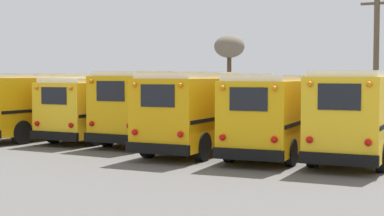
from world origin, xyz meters
name	(u,v)px	position (x,y,z in m)	size (l,w,h in m)	color
ground_plane	(193,144)	(0.00, 0.00, 0.00)	(160.00, 160.00, 0.00)	#5B5956
school_bus_0	(58,102)	(-7.66, 0.09, 1.73)	(3.04, 10.15, 3.16)	#E5A00C
school_bus_1	(119,105)	(-4.60, 1.06, 1.61)	(2.63, 10.06, 2.95)	yellow
school_bus_2	(173,103)	(-1.53, 1.03, 1.76)	(3.01, 10.10, 3.25)	#EAAA0F
school_bus_3	(214,107)	(1.53, -1.08, 1.72)	(2.68, 10.13, 3.15)	#E5A00C
school_bus_4	(284,111)	(4.60, -1.06, 1.67)	(2.92, 9.74, 3.07)	#EAAA0F
school_bus_5	(366,110)	(7.66, -0.49, 1.75)	(2.62, 10.54, 3.22)	yellow
utility_pole	(376,56)	(6.17, 11.01, 4.18)	(1.80, 0.32, 8.11)	brown
bare_tree_0	(229,48)	(-7.20, 21.39, 5.31)	(2.51, 2.51, 6.41)	#473323
fence_line	(256,112)	(0.00, 8.16, 1.00)	(23.38, 0.06, 1.42)	#939399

